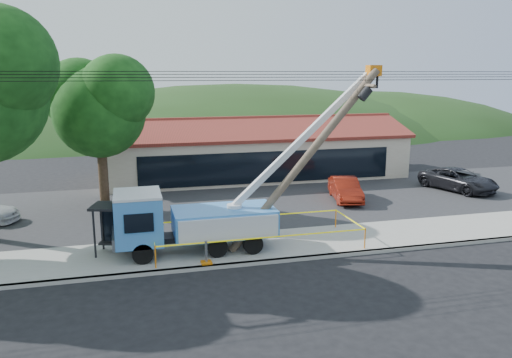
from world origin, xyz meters
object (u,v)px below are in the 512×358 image
object	(u,v)px
car_silver	(129,217)
car_dark	(457,192)
bus_shelter	(121,217)
car_red	(345,202)
utility_truck	(193,218)
leaning_pole	(312,151)

from	to	relation	value
car_silver	car_dark	bearing A→B (deg)	-0.03
bus_shelter	car_red	bearing A→B (deg)	40.51
utility_truck	bus_shelter	bearing A→B (deg)	169.26
utility_truck	bus_shelter	world-z (taller)	utility_truck
leaning_pole	bus_shelter	bearing A→B (deg)	172.84
car_silver	car_dark	xyz separation A→B (m)	(21.64, 0.71, 0.00)
car_silver	car_dark	size ratio (longest dim) A/B	0.79
leaning_pole	car_dark	bearing A→B (deg)	30.15
utility_truck	bus_shelter	distance (m)	3.10
utility_truck	car_dark	world-z (taller)	utility_truck
utility_truck	car_red	bearing A→B (deg)	33.32
car_silver	car_red	size ratio (longest dim) A/B	0.99
leaning_pole	bus_shelter	distance (m)	8.85
bus_shelter	car_silver	xyz separation A→B (m)	(0.32, 6.15, -1.75)
leaning_pole	car_dark	distance (m)	16.36
bus_shelter	car_red	xyz separation A→B (m)	(13.41, 6.24, -1.75)
leaning_pole	car_red	distance (m)	9.94
utility_truck	bus_shelter	xyz separation A→B (m)	(-3.05, 0.58, 0.10)
utility_truck	leaning_pole	size ratio (longest dim) A/B	1.49
car_dark	car_silver	bearing A→B (deg)	164.29
utility_truck	leaning_pole	distance (m)	6.03
utility_truck	leaning_pole	bearing A→B (deg)	-5.08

